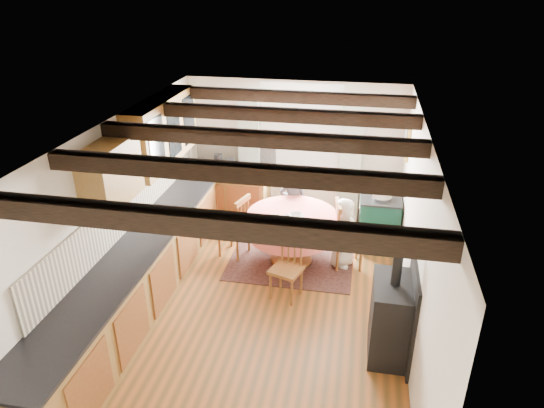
% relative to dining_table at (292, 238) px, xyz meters
% --- Properties ---
extents(floor, '(3.60, 5.50, 0.00)m').
position_rel_dining_table_xyz_m(floor, '(-0.21, -1.26, -0.40)').
color(floor, '#A15520').
rests_on(floor, ground).
extents(ceiling, '(3.60, 5.50, 0.00)m').
position_rel_dining_table_xyz_m(ceiling, '(-0.21, -1.26, 2.00)').
color(ceiling, white).
rests_on(ceiling, ground).
extents(wall_back, '(3.60, 0.00, 2.40)m').
position_rel_dining_table_xyz_m(wall_back, '(-0.21, 1.49, 0.80)').
color(wall_back, silver).
rests_on(wall_back, ground).
extents(wall_left, '(0.00, 5.50, 2.40)m').
position_rel_dining_table_xyz_m(wall_left, '(-2.01, -1.26, 0.80)').
color(wall_left, silver).
rests_on(wall_left, ground).
extents(wall_right, '(0.00, 5.50, 2.40)m').
position_rel_dining_table_xyz_m(wall_right, '(1.59, -1.26, 0.80)').
color(wall_right, silver).
rests_on(wall_right, ground).
extents(beam_a, '(3.60, 0.16, 0.16)m').
position_rel_dining_table_xyz_m(beam_a, '(-0.21, -3.26, 1.91)').
color(beam_a, black).
rests_on(beam_a, ceiling).
extents(beam_b, '(3.60, 0.16, 0.16)m').
position_rel_dining_table_xyz_m(beam_b, '(-0.21, -2.26, 1.91)').
color(beam_b, black).
rests_on(beam_b, ceiling).
extents(beam_c, '(3.60, 0.16, 0.16)m').
position_rel_dining_table_xyz_m(beam_c, '(-0.21, -1.26, 1.91)').
color(beam_c, black).
rests_on(beam_c, ceiling).
extents(beam_d, '(3.60, 0.16, 0.16)m').
position_rel_dining_table_xyz_m(beam_d, '(-0.21, -0.26, 1.91)').
color(beam_d, black).
rests_on(beam_d, ceiling).
extents(beam_e, '(3.60, 0.16, 0.16)m').
position_rel_dining_table_xyz_m(beam_e, '(-0.21, 0.74, 1.91)').
color(beam_e, black).
rests_on(beam_e, ceiling).
extents(splash_left, '(0.02, 4.50, 0.55)m').
position_rel_dining_table_xyz_m(splash_left, '(-1.99, -0.96, 0.80)').
color(splash_left, beige).
rests_on(splash_left, wall_left).
extents(splash_back, '(1.40, 0.02, 0.55)m').
position_rel_dining_table_xyz_m(splash_back, '(-1.21, 1.47, 0.80)').
color(splash_back, beige).
rests_on(splash_back, wall_back).
extents(base_cabinet_left, '(0.60, 5.30, 0.88)m').
position_rel_dining_table_xyz_m(base_cabinet_left, '(-1.71, -1.26, 0.04)').
color(base_cabinet_left, olive).
rests_on(base_cabinet_left, floor).
extents(base_cabinet_back, '(1.30, 0.60, 0.88)m').
position_rel_dining_table_xyz_m(base_cabinet_back, '(-1.26, 1.19, 0.04)').
color(base_cabinet_back, olive).
rests_on(base_cabinet_back, floor).
extents(worktop_left, '(0.64, 5.30, 0.04)m').
position_rel_dining_table_xyz_m(worktop_left, '(-1.69, -1.26, 0.50)').
color(worktop_left, black).
rests_on(worktop_left, base_cabinet_left).
extents(worktop_back, '(1.30, 0.64, 0.04)m').
position_rel_dining_table_xyz_m(worktop_back, '(-1.26, 1.17, 0.50)').
color(worktop_back, black).
rests_on(worktop_back, base_cabinet_back).
extents(wall_cabinet_glass, '(0.34, 1.80, 0.90)m').
position_rel_dining_table_xyz_m(wall_cabinet_glass, '(-1.84, -0.06, 1.55)').
color(wall_cabinet_glass, olive).
rests_on(wall_cabinet_glass, wall_left).
extents(wall_cabinet_solid, '(0.34, 0.90, 0.70)m').
position_rel_dining_table_xyz_m(wall_cabinet_solid, '(-1.84, -1.56, 1.50)').
color(wall_cabinet_solid, olive).
rests_on(wall_cabinet_solid, wall_left).
extents(window_frame, '(1.34, 0.03, 1.54)m').
position_rel_dining_table_xyz_m(window_frame, '(-0.11, 1.47, 1.20)').
color(window_frame, white).
rests_on(window_frame, wall_back).
extents(window_pane, '(1.20, 0.01, 1.40)m').
position_rel_dining_table_xyz_m(window_pane, '(-0.11, 1.48, 1.20)').
color(window_pane, white).
rests_on(window_pane, wall_back).
extents(curtain_left, '(0.35, 0.10, 2.10)m').
position_rel_dining_table_xyz_m(curtain_left, '(-0.96, 1.39, 0.70)').
color(curtain_left, silver).
rests_on(curtain_left, wall_back).
extents(curtain_right, '(0.35, 0.10, 2.10)m').
position_rel_dining_table_xyz_m(curtain_right, '(0.74, 1.39, 0.70)').
color(curtain_right, silver).
rests_on(curtain_right, wall_back).
extents(curtain_rod, '(2.00, 0.03, 0.03)m').
position_rel_dining_table_xyz_m(curtain_rod, '(-0.11, 1.39, 1.80)').
color(curtain_rod, black).
rests_on(curtain_rod, wall_back).
extents(wall_picture, '(0.04, 0.50, 0.60)m').
position_rel_dining_table_xyz_m(wall_picture, '(1.56, 1.04, 1.30)').
color(wall_picture, gold).
rests_on(wall_picture, wall_right).
extents(wall_plate, '(0.30, 0.02, 0.30)m').
position_rel_dining_table_xyz_m(wall_plate, '(0.84, 1.46, 1.30)').
color(wall_plate, silver).
rests_on(wall_plate, wall_back).
extents(rug, '(1.83, 1.42, 0.01)m').
position_rel_dining_table_xyz_m(rug, '(0.00, 0.00, -0.39)').
color(rug, black).
rests_on(rug, floor).
extents(dining_table, '(1.31, 1.31, 0.79)m').
position_rel_dining_table_xyz_m(dining_table, '(0.00, 0.00, 0.00)').
color(dining_table, '#F6665D').
rests_on(dining_table, floor).
extents(chair_near, '(0.49, 0.50, 0.90)m').
position_rel_dining_table_xyz_m(chair_near, '(0.06, -0.89, 0.05)').
color(chair_near, olive).
rests_on(chair_near, floor).
extents(chair_left, '(0.54, 0.53, 0.98)m').
position_rel_dining_table_xyz_m(chair_left, '(-0.89, 0.04, 0.09)').
color(chair_left, olive).
rests_on(chair_left, floor).
extents(chair_right, '(0.53, 0.51, 1.02)m').
position_rel_dining_table_xyz_m(chair_right, '(0.83, 0.05, 0.12)').
color(chair_right, olive).
rests_on(chair_right, floor).
extents(aga_range, '(0.61, 0.94, 0.87)m').
position_rel_dining_table_xyz_m(aga_range, '(1.26, 0.85, 0.04)').
color(aga_range, '#0C3225').
rests_on(aga_range, floor).
extents(cast_iron_stove, '(0.43, 0.72, 1.45)m').
position_rel_dining_table_xyz_m(cast_iron_stove, '(1.37, -1.71, 0.33)').
color(cast_iron_stove, black).
rests_on(cast_iron_stove, floor).
extents(child_far, '(0.45, 0.30, 1.21)m').
position_rel_dining_table_xyz_m(child_far, '(-0.09, 0.72, 0.21)').
color(child_far, '#383E43').
rests_on(child_far, floor).
extents(child_right, '(0.47, 0.59, 1.06)m').
position_rel_dining_table_xyz_m(child_right, '(0.75, 0.05, 0.14)').
color(child_right, beige).
rests_on(child_right, floor).
extents(bowl_a, '(0.25, 0.25, 0.05)m').
position_rel_dining_table_xyz_m(bowl_a, '(0.07, -0.10, 0.42)').
color(bowl_a, silver).
rests_on(bowl_a, dining_table).
extents(bowl_b, '(0.22, 0.22, 0.06)m').
position_rel_dining_table_xyz_m(bowl_b, '(-0.17, -0.28, 0.43)').
color(bowl_b, silver).
rests_on(bowl_b, dining_table).
extents(cup, '(0.12, 0.12, 0.09)m').
position_rel_dining_table_xyz_m(cup, '(-0.04, -0.24, 0.44)').
color(cup, silver).
rests_on(cup, dining_table).
extents(canister_tall, '(0.14, 0.14, 0.25)m').
position_rel_dining_table_xyz_m(canister_tall, '(-1.46, 1.25, 0.65)').
color(canister_tall, '#262628').
rests_on(canister_tall, worktop_back).
extents(canister_wide, '(0.17, 0.17, 0.19)m').
position_rel_dining_table_xyz_m(canister_wide, '(-1.25, 1.21, 0.62)').
color(canister_wide, '#262628').
rests_on(canister_wide, worktop_back).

